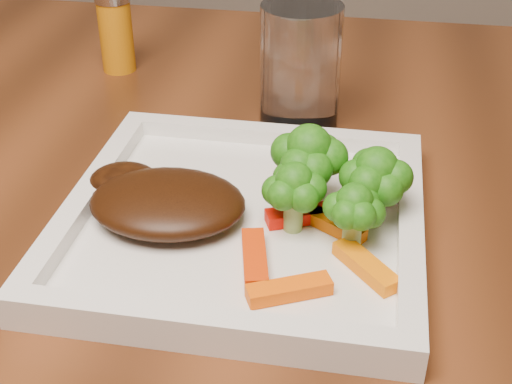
% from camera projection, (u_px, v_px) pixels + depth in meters
% --- Properties ---
extents(plate, '(0.27, 0.27, 0.01)m').
position_uv_depth(plate, '(243.00, 224.00, 0.55)').
color(plate, white).
rests_on(plate, dining_table).
extents(steak, '(0.12, 0.10, 0.03)m').
position_uv_depth(steak, '(168.00, 203.00, 0.54)').
color(steak, '#341707').
rests_on(steak, plate).
extents(broccoli_0, '(0.08, 0.08, 0.07)m').
position_uv_depth(broccoli_0, '(308.00, 168.00, 0.54)').
color(broccoli_0, '#126510').
rests_on(broccoli_0, plate).
extents(broccoli_1, '(0.07, 0.07, 0.06)m').
position_uv_depth(broccoli_1, '(375.00, 186.00, 0.53)').
color(broccoli_1, '#376A11').
rests_on(broccoli_1, plate).
extents(broccoli_2, '(0.06, 0.06, 0.06)m').
position_uv_depth(broccoli_2, '(354.00, 213.00, 0.50)').
color(broccoli_2, '#227914').
rests_on(broccoli_2, plate).
extents(broccoli_3, '(0.06, 0.06, 0.06)m').
position_uv_depth(broccoli_3, '(294.00, 194.00, 0.52)').
color(broccoli_3, '#2A5B0F').
rests_on(broccoli_3, plate).
extents(carrot_0, '(0.06, 0.04, 0.01)m').
position_uv_depth(carrot_0, '(289.00, 290.00, 0.47)').
color(carrot_0, '#F35803').
rests_on(carrot_0, plate).
extents(carrot_1, '(0.05, 0.05, 0.01)m').
position_uv_depth(carrot_1, '(366.00, 266.00, 0.49)').
color(carrot_1, orange).
rests_on(carrot_1, plate).
extents(carrot_2, '(0.03, 0.06, 0.01)m').
position_uv_depth(carrot_2, '(255.00, 259.00, 0.50)').
color(carrot_2, red).
rests_on(carrot_2, plate).
extents(carrot_3, '(0.05, 0.04, 0.01)m').
position_uv_depth(carrot_3, '(373.00, 198.00, 0.56)').
color(carrot_3, red).
rests_on(carrot_3, plate).
extents(carrot_4, '(0.02, 0.05, 0.01)m').
position_uv_depth(carrot_4, '(289.00, 172.00, 0.60)').
color(carrot_4, '#FF7104').
rests_on(carrot_4, plate).
extents(carrot_5, '(0.05, 0.04, 0.01)m').
position_uv_depth(carrot_5, '(334.00, 225.00, 0.53)').
color(carrot_5, '#C95603').
rests_on(carrot_5, plate).
extents(carrot_6, '(0.06, 0.04, 0.01)m').
position_uv_depth(carrot_6, '(305.00, 215.00, 0.54)').
color(carrot_6, red).
rests_on(carrot_6, plate).
extents(spice_shaker, '(0.05, 0.05, 0.09)m').
position_uv_depth(spice_shaker, '(116.00, 31.00, 0.80)').
color(spice_shaker, '#C9750B').
rests_on(spice_shaker, dining_table).
extents(drinking_glass, '(0.09, 0.09, 0.12)m').
position_uv_depth(drinking_glass, '(300.00, 67.00, 0.68)').
color(drinking_glass, silver).
rests_on(drinking_glass, dining_table).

